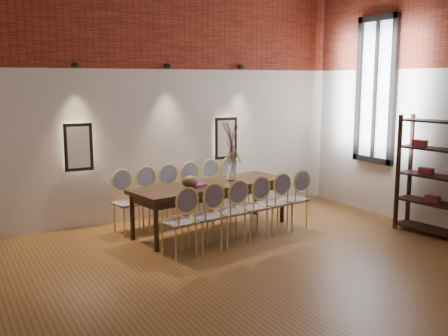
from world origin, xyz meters
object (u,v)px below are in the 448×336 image
chair_far_e (217,189)px  chair_far_a (128,203)px  chair_far_d (197,192)px  chair_far_f (236,186)px  chair_near_f (292,199)px  chair_far_b (153,199)px  chair_near_a (179,222)px  chair_near_c (229,212)px  bowl (190,182)px  chair_near_d (252,207)px  chair_far_c (175,195)px  vase (232,171)px  book (197,185)px  shelving_rack (431,176)px  chair_near_b (205,217)px  chair_near_e (273,203)px  dining_table (212,207)px

chair_far_e → chair_far_a: bearing=-0.0°
chair_far_d → chair_far_f: (0.84, 0.15, 0.00)m
chair_near_f → chair_far_b: 2.20m
chair_near_a → chair_near_c: size_ratio=1.00×
chair_near_c → bowl: (-0.33, 0.59, 0.37)m
chair_near_d → chair_far_c: size_ratio=1.00×
chair_far_d → chair_near_f: bearing=121.7°
chair_near_c → chair_far_d: bearing=72.8°
vase → book: size_ratio=1.15×
chair_near_a → shelving_rack: shelving_rack is taller
chair_near_b → book: chair_near_b is taller
chair_far_a → shelving_rack: bearing=140.9°
shelving_rack → chair_far_f: bearing=117.8°
chair_near_e → book: size_ratio=3.62×
chair_far_f → chair_far_a: bearing=-0.0°
chair_near_d → chair_far_d: same height
chair_near_f → chair_near_a: bearing=180.0°
book → chair_far_d: bearing=64.2°
chair_far_f → vase: vase is taller
dining_table → chair_near_e: bearing=-47.2°
chair_far_e → chair_far_b: bearing=0.0°
chair_near_c → chair_far_b: bearing=107.2°
chair_far_e → chair_far_f: same height
chair_far_d → chair_near_b: bearing=58.3°
chair_far_b → chair_far_e: size_ratio=1.00×
chair_near_d → chair_far_d: size_ratio=1.00×
chair_far_a → chair_far_d: 1.28m
chair_near_c → chair_near_d: (0.42, 0.07, 0.00)m
dining_table → chair_near_c: size_ratio=2.73×
chair_far_b → chair_far_c: (0.42, 0.07, 0.00)m
chair_near_f → chair_far_d: same height
vase → bowl: vase is taller
chair_far_b → vase: 1.32m
chair_far_b → vase: (1.14, -0.51, 0.43)m
vase → dining_table: bearing=-170.2°
chair_near_e → chair_near_f: bearing=-0.0°
vase → shelving_rack: 3.03m
chair_near_b → chair_far_e: same height
chair_far_e → bowl: 1.36m
chair_near_b → vase: bearing=33.6°
vase → shelving_rack: size_ratio=0.17×
chair_near_b → chair_far_a: same height
chair_near_b → chair_near_c: bearing=0.0°
chair_near_d → chair_far_e: (0.19, 1.44, 0.00)m
chair_far_a → chair_far_b: size_ratio=1.00×
chair_near_e → chair_far_e: size_ratio=1.00×
chair_far_d → bowl: (-0.52, -0.84, 0.37)m
dining_table → vase: vase is taller
chair_far_d → chair_near_a: bearing=47.2°
chair_near_f → chair_far_b: size_ratio=1.00×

